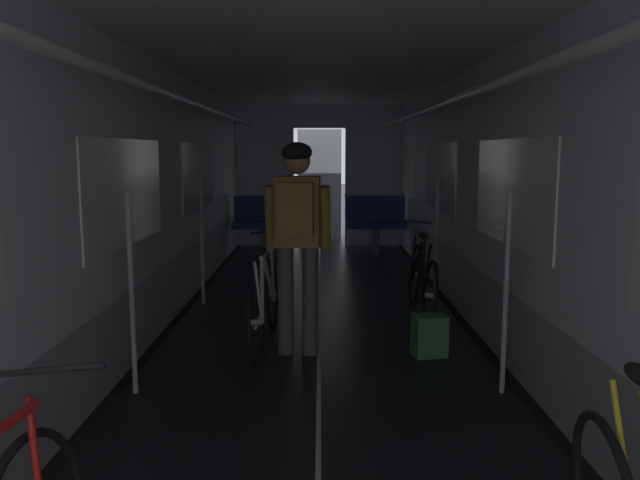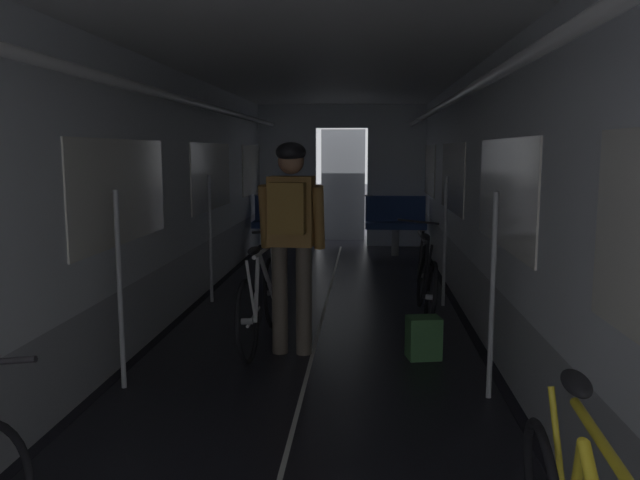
{
  "view_description": "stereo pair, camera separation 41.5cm",
  "coord_description": "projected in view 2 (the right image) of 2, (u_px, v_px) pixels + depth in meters",
  "views": [
    {
      "loc": [
        0.01,
        -2.13,
        1.66
      ],
      "look_at": [
        0.0,
        3.79,
        0.83
      ],
      "focal_mm": 35.82,
      "sensor_mm": 36.0,
      "label": 1
    },
    {
      "loc": [
        0.42,
        -2.11,
        1.66
      ],
      "look_at": [
        0.0,
        3.79,
        0.83
      ],
      "focal_mm": 35.82,
      "sensor_mm": 36.0,
      "label": 2
    }
  ],
  "objects": [
    {
      "name": "train_car_shell",
      "position": [
        319.0,
        147.0,
        5.67
      ],
      "size": [
        3.14,
        12.34,
        2.57
      ],
      "color": "black",
      "rests_on": "ground"
    },
    {
      "name": "bench_seat_far_left",
      "position": [
        283.0,
        219.0,
        10.31
      ],
      "size": [
        0.98,
        0.51,
        0.95
      ],
      "color": "gray",
      "rests_on": "ground"
    },
    {
      "name": "bench_seat_far_right",
      "position": [
        395.0,
        220.0,
        10.18
      ],
      "size": [
        0.98,
        0.51,
        0.95
      ],
      "color": "gray",
      "rests_on": "ground"
    },
    {
      "name": "bicycle_black",
      "position": [
        426.0,
        281.0,
        6.32
      ],
      "size": [
        0.44,
        1.69,
        0.95
      ],
      "color": "black",
      "rests_on": "ground"
    },
    {
      "name": "person_cyclist_aisle",
      "position": [
        291.0,
        225.0,
        5.11
      ],
      "size": [
        0.54,
        0.41,
        1.73
      ],
      "color": "brown",
      "rests_on": "ground"
    },
    {
      "name": "bicycle_white_in_aisle",
      "position": [
        261.0,
        300.0,
        5.49
      ],
      "size": [
        0.44,
        1.69,
        0.95
      ],
      "color": "black",
      "rests_on": "ground"
    },
    {
      "name": "backpack_on_floor",
      "position": [
        424.0,
        338.0,
        5.13
      ],
      "size": [
        0.29,
        0.25,
        0.34
      ],
      "primitive_type": "cube",
      "rotation": [
        0.0,
        0.0,
        0.19
      ],
      "color": "#3D703D",
      "rests_on": "ground"
    }
  ]
}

